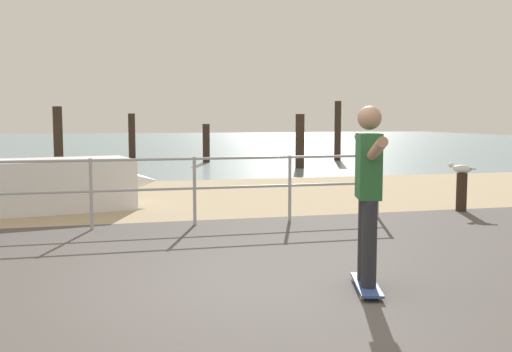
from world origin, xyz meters
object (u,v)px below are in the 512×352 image
sailboat (9,183)px  seagull (461,169)px  skateboarder (368,184)px  skateboard (366,285)px  bollard_short (462,193)px

sailboat → seagull: size_ratio=15.14×
sailboat → skateboarder: size_ratio=3.57×
skateboard → seagull: 5.42m
skateboard → skateboarder: 0.95m
sailboat → bollard_short: 7.76m
bollard_short → seagull: size_ratio=1.75×
skateboarder → seagull: bearing=48.0°
bollard_short → skateboarder: bearing=-132.2°
sailboat → bollard_short: sailboat is taller
bollard_short → sailboat: bearing=166.7°
sailboat → skateboarder: bearing=-55.6°
skateboarder → bollard_short: (3.61, 3.99, -0.68)m
skateboard → seagull: bearing=48.0°
sailboat → skateboard: (3.94, -5.77, -0.46)m
sailboat → seagull: 7.75m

